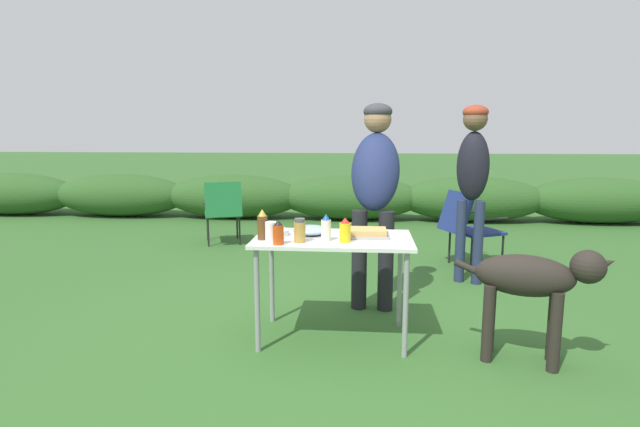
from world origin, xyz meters
TOP-DOWN VIEW (x-y plane):
  - ground_plane at (0.00, 0.00)m, footprint 60.00×60.00m
  - shrub_hedge at (0.00, 4.89)m, footprint 14.40×0.90m
  - folding_table at (0.00, 0.00)m, footprint 1.10×0.64m
  - food_tray at (0.22, 0.05)m, footprint 0.33×0.23m
  - plate_stack at (-0.42, 0.04)m, footprint 0.21×0.21m
  - mixing_bowl at (-0.17, 0.09)m, footprint 0.26×0.26m
  - paper_cup_stack at (-0.41, -0.16)m, footprint 0.08×0.08m
  - spice_jar at (-0.21, -0.17)m, footprint 0.08×0.08m
  - mayo_bottle at (-0.04, -0.11)m, footprint 0.07×0.07m
  - mustard_bottle at (0.09, -0.14)m, footprint 0.07×0.07m
  - hot_sauce_bottle at (-0.35, -0.24)m, footprint 0.07×0.07m
  - beer_bottle at (-0.48, -0.10)m, footprint 0.07×0.07m
  - standing_person_in_navy_coat at (0.30, 0.74)m, footprint 0.46×0.56m
  - standing_person_in_olive_jacket at (1.24, 1.44)m, footprint 0.36×0.32m
  - dog at (1.28, -0.27)m, footprint 0.93×0.43m
  - camp_chair_green_behind_table at (1.35, 2.04)m, footprint 0.73×0.67m
  - camp_chair_near_hedge at (-1.61, 2.88)m, footprint 0.63×0.71m

SIDE VIEW (x-z plane):
  - ground_plane at x=0.00m, z-range 0.00..0.00m
  - shrub_hedge at x=0.00m, z-range 0.00..0.74m
  - camp_chair_green_behind_table at x=1.35m, z-range 0.05..0.88m
  - camp_chair_near_hedge at x=-1.61m, z-range 0.05..0.88m
  - dog at x=1.28m, z-range 0.15..0.92m
  - folding_table at x=0.00m, z-range 0.29..1.03m
  - plate_stack at x=-0.42m, z-range 0.74..0.78m
  - food_tray at x=0.22m, z-range 0.74..0.79m
  - mixing_bowl at x=-0.17m, z-range 0.74..0.80m
  - paper_cup_stack at x=-0.41m, z-range 0.74..0.87m
  - hot_sauce_bottle at x=-0.35m, z-range 0.74..0.90m
  - mustard_bottle at x=0.09m, z-range 0.74..0.90m
  - spice_jar at x=-0.21m, z-range 0.74..0.90m
  - mayo_bottle at x=-0.04m, z-range 0.74..0.92m
  - beer_bottle at x=-0.48m, z-range 0.73..0.94m
  - standing_person_in_navy_coat at x=0.30m, z-range 0.21..1.91m
  - standing_person_in_olive_jacket at x=1.24m, z-range 0.25..1.97m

